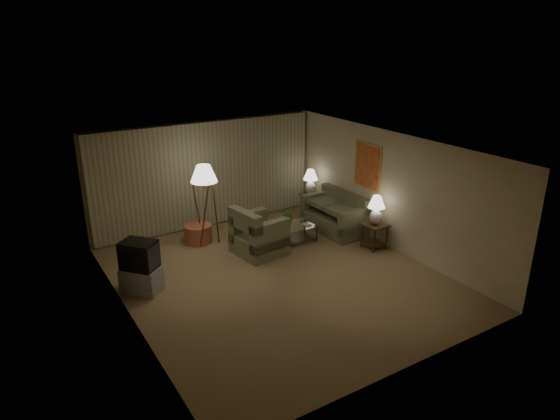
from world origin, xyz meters
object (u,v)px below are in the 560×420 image
object	(u,v)px
tv_cabinet	(142,280)
side_table_far	(310,201)
ottoman	(198,233)
table_lamp_near	(376,208)
crt_tv	(139,255)
table_lamp_far	(311,180)
side_table_near	(375,232)
coffee_table	(293,232)
sofa	(334,216)
armchair	(259,235)
vase	(288,225)
floor_lamp	(205,203)

from	to	relation	value
tv_cabinet	side_table_far	bearing A→B (deg)	68.13
tv_cabinet	ottoman	bearing A→B (deg)	90.62
table_lamp_near	crt_tv	world-z (taller)	table_lamp_near
tv_cabinet	table_lamp_far	bearing A→B (deg)	68.13
side_table_near	crt_tv	bearing A→B (deg)	170.87
side_table_near	side_table_far	world-z (taller)	same
coffee_table	ottoman	bearing A→B (deg)	147.22
sofa	crt_tv	distance (m)	5.09
armchair	vase	bearing A→B (deg)	-91.20
side_table_far	floor_lamp	bearing A→B (deg)	-174.80
sofa	tv_cabinet	bearing A→B (deg)	-84.88
side_table_far	table_lamp_near	world-z (taller)	table_lamp_near
crt_tv	sofa	bearing A→B (deg)	55.21
vase	floor_lamp	bearing A→B (deg)	146.33
side_table_far	armchair	bearing A→B (deg)	-149.07
side_table_far	tv_cabinet	xyz separation A→B (m)	(-5.20, -1.76, -0.15)
tv_cabinet	floor_lamp	xyz separation A→B (m)	(2.02, 1.47, 0.75)
coffee_table	ottoman	xyz separation A→B (m)	(-1.90, 1.22, -0.06)
armchair	side_table_far	distance (m)	2.81
armchair	coffee_table	distance (m)	0.99
armchair	side_table_far	size ratio (longest dim) A/B	2.15
side_table_far	table_lamp_near	distance (m)	2.67
table_lamp_far	vase	world-z (taller)	table_lamp_far
side_table_far	coffee_table	bearing A→B (deg)	-136.79
side_table_near	coffee_table	distance (m)	1.91
coffee_table	tv_cabinet	bearing A→B (deg)	-173.72
side_table_far	floor_lamp	xyz separation A→B (m)	(-3.18, -0.29, 0.61)
armchair	side_table_near	distance (m)	2.67
armchair	vase	distance (m)	0.83
side_table_near	tv_cabinet	world-z (taller)	side_table_near
side_table_far	sofa	bearing A→B (deg)	-96.84
tv_cabinet	floor_lamp	size ratio (longest dim) A/B	0.45
side_table_far	table_lamp_far	size ratio (longest dim) A/B	0.89
floor_lamp	ottoman	size ratio (longest dim) A/B	2.94
table_lamp_far	sofa	bearing A→B (deg)	-96.84
table_lamp_near	floor_lamp	bearing A→B (deg)	143.99
armchair	coffee_table	size ratio (longest dim) A/B	1.10
tv_cabinet	table_lamp_near	bearing A→B (deg)	40.26
tv_cabinet	vase	bearing A→B (deg)	55.93
side_table_far	ottoman	distance (m)	3.34
crt_tv	vase	distance (m)	3.65
table_lamp_near	ottoman	world-z (taller)	table_lamp_near
floor_lamp	side_table_near	bearing A→B (deg)	-36.01
armchair	side_table_near	bearing A→B (deg)	-123.31
armchair	table_lamp_near	bearing A→B (deg)	-123.31
table_lamp_far	coffee_table	bearing A→B (deg)	-136.79
tv_cabinet	vase	world-z (taller)	vase
tv_cabinet	vase	distance (m)	3.64
table_lamp_far	tv_cabinet	xyz separation A→B (m)	(-5.20, -1.76, -0.75)
armchair	ottoman	bearing A→B (deg)	27.57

